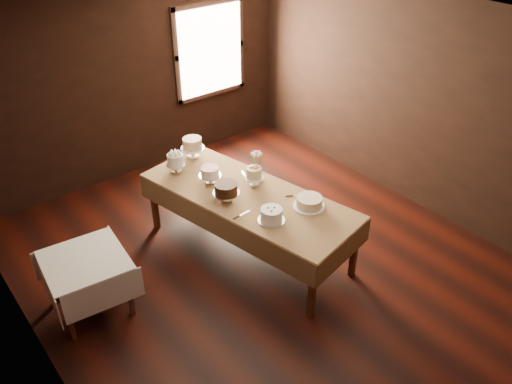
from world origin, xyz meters
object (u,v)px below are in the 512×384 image
object	(u,v)px
cake_lattice	(210,176)
cake_server_e	(245,213)
cake_swirl	(271,215)
cake_server_c	(222,186)
cake_chocolate	(226,193)
cake_flowers	(254,177)
cake_server_b	(299,195)
cake_server_d	(244,174)
cake_speckled	(193,148)
side_table	(85,265)
cake_meringue	(176,164)
flower_vase	(256,172)
cake_cream	(309,202)
display_table	(248,199)

from	to	relation	value
cake_lattice	cake_server_e	distance (m)	0.77
cake_swirl	cake_server_c	xyz separation A→B (m)	(-0.01, 0.88, -0.07)
cake_chocolate	cake_flowers	bearing A→B (deg)	7.99
cake_flowers	cake_server_b	size ratio (longest dim) A/B	1.00
cake_chocolate	cake_server_b	bearing A→B (deg)	-31.35
cake_chocolate	cake_server_d	bearing A→B (deg)	33.38
cake_lattice	cake_flowers	world-z (taller)	cake_flowers
cake_speckled	cake_lattice	distance (m)	0.70
side_table	cake_flowers	world-z (taller)	cake_flowers
cake_meringue	cake_chocolate	xyz separation A→B (m)	(0.11, -0.90, -0.01)
cake_meringue	cake_speckled	xyz separation A→B (m)	(0.37, 0.20, 0.01)
flower_vase	side_table	bearing A→B (deg)	-179.70
side_table	cake_lattice	world-z (taller)	cake_lattice
side_table	flower_vase	size ratio (longest dim) A/B	7.31
cake_meringue	cake_lattice	size ratio (longest dim) A/B	0.86
cake_speckled	cake_cream	world-z (taller)	cake_speckled
cake_speckled	cake_server_d	world-z (taller)	cake_speckled
display_table	cake_server_e	bearing A→B (deg)	-133.34
cake_server_b	cake_server_c	xyz separation A→B (m)	(-0.59, 0.70, 0.00)
cake_chocolate	cake_server_c	size ratio (longest dim) A/B	1.51
cake_server_b	cake_flowers	bearing A→B (deg)	143.59
cake_flowers	cake_lattice	bearing A→B (deg)	135.99
side_table	flower_vase	xyz separation A→B (m)	(2.24, 0.01, 0.27)
cake_server_b	cake_server_d	size ratio (longest dim) A/B	1.00
cake_server_c	cake_flowers	bearing A→B (deg)	-152.00
side_table	cake_server_e	world-z (taller)	cake_server_e
cake_speckled	cake_server_c	size ratio (longest dim) A/B	1.30
side_table	cake_server_d	size ratio (longest dim) A/B	3.68
cake_server_b	cake_server_e	size ratio (longest dim) A/B	1.00
cake_cream	cake_server_e	bearing A→B (deg)	151.48
display_table	cake_server_e	world-z (taller)	cake_server_e
cake_meringue	cake_flowers	distance (m)	1.01
side_table	cake_speckled	xyz separation A→B (m)	(1.90, 0.90, 0.33)
side_table	cake_meringue	world-z (taller)	cake_meringue
cake_lattice	cake_server_c	size ratio (longest dim) A/B	1.24
cake_flowers	cake_cream	bearing A→B (deg)	-75.76
cake_speckled	display_table	bearing A→B (deg)	-89.94
cake_swirl	cake_server_c	size ratio (longest dim) A/B	1.26
cake_chocolate	cake_swirl	distance (m)	0.64
side_table	cake_server_c	size ratio (longest dim) A/B	3.68
display_table	cake_swirl	xyz separation A→B (m)	(-0.12, -0.56, 0.13)
cake_speckled	cake_lattice	xyz separation A→B (m)	(-0.19, -0.67, -0.03)
cake_meringue	cake_chocolate	size ratio (longest dim) A/B	0.71
side_table	display_table	bearing A→B (deg)	-7.57
cake_meringue	cake_flowers	bearing A→B (deg)	-56.12
cake_swirl	cake_server_c	distance (m)	0.89
cake_speckled	cake_chocolate	xyz separation A→B (m)	(-0.26, -1.10, -0.02)
cake_flowers	cake_server_d	xyz separation A→B (m)	(0.05, 0.27, -0.10)
cake_flowers	cake_server_e	size ratio (longest dim) A/B	1.00
cake_lattice	cake_server_e	size ratio (longest dim) A/B	1.24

